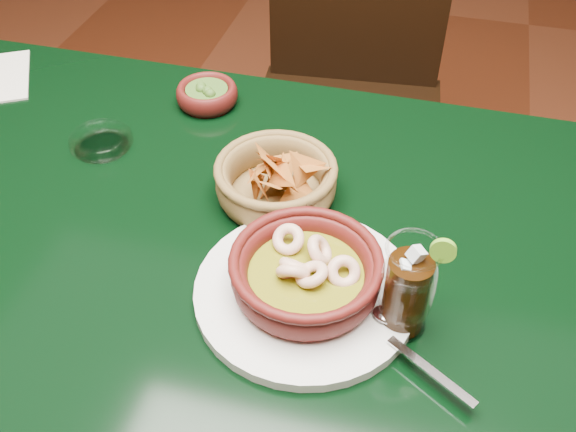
% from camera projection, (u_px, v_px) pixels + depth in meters
% --- Properties ---
extents(dining_table, '(1.20, 0.80, 0.75)m').
position_uv_depth(dining_table, '(205.00, 265.00, 1.00)').
color(dining_table, black).
rests_on(dining_table, ground).
extents(dining_chair, '(0.49, 0.49, 0.98)m').
position_uv_depth(dining_chair, '(349.00, 93.00, 1.56)').
color(dining_chair, black).
rests_on(dining_chair, ground).
extents(shrimp_plate, '(0.37, 0.29, 0.08)m').
position_uv_depth(shrimp_plate, '(306.00, 278.00, 0.81)').
color(shrimp_plate, silver).
rests_on(shrimp_plate, dining_table).
extents(chip_basket, '(0.21, 0.21, 0.12)m').
position_uv_depth(chip_basket, '(276.00, 180.00, 0.95)').
color(chip_basket, brown).
rests_on(chip_basket, dining_table).
extents(guacamole_ramekin, '(0.13, 0.13, 0.04)m').
position_uv_depth(guacamole_ramekin, '(207.00, 94.00, 1.14)').
color(guacamole_ramekin, '#450F0D').
rests_on(guacamole_ramekin, dining_table).
extents(cola_drink, '(0.13, 0.13, 0.16)m').
position_uv_depth(cola_drink, '(407.00, 289.00, 0.75)').
color(cola_drink, white).
rests_on(cola_drink, dining_table).
extents(glass_ashtray, '(0.11, 0.11, 0.03)m').
position_uv_depth(glass_ashtray, '(101.00, 141.00, 1.05)').
color(glass_ashtray, white).
rests_on(glass_ashtray, dining_table).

